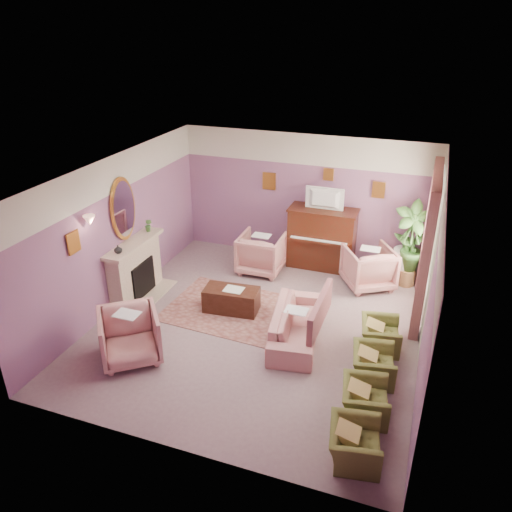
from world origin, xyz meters
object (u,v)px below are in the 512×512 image
(piano, at_px, (322,239))
(floral_armchair_left, at_px, (261,251))
(floral_armchair_right, at_px, (369,265))
(olive_chair_d, at_px, (380,331))
(olive_chair_c, at_px, (374,360))
(television, at_px, (324,198))
(olive_chair_a, at_px, (355,439))
(olive_chair_b, at_px, (365,396))
(sofa, at_px, (296,318))
(floral_armchair_front, at_px, (129,334))
(side_table, at_px, (405,265))
(coffee_table, at_px, (231,300))

(piano, distance_m, floral_armchair_left, 1.34)
(floral_armchair_right, relative_size, olive_chair_d, 1.28)
(floral_armchair_right, height_order, olive_chair_c, floral_armchair_right)
(television, distance_m, olive_chair_d, 3.28)
(olive_chair_a, xyz_separation_m, olive_chair_b, (0.00, 0.82, 0.00))
(sofa, relative_size, floral_armchair_front, 2.02)
(sofa, height_order, side_table, sofa)
(side_table, bearing_deg, floral_armchair_front, -132.81)
(floral_armchair_right, xyz_separation_m, olive_chair_c, (0.50, -2.86, -0.15))
(side_table, bearing_deg, floral_armchair_left, -168.49)
(floral_armchair_front, distance_m, olive_chair_a, 3.79)
(coffee_table, height_order, olive_chair_a, olive_chair_a)
(piano, height_order, floral_armchair_left, piano)
(olive_chair_b, bearing_deg, olive_chair_d, 90.00)
(sofa, xyz_separation_m, side_table, (1.56, 2.74, -0.03))
(sofa, bearing_deg, floral_armchair_left, 122.48)
(olive_chair_d, xyz_separation_m, side_table, (0.17, 2.54, 0.04))
(sofa, height_order, olive_chair_a, sofa)
(piano, height_order, television, television)
(floral_armchair_front, bearing_deg, sofa, 31.88)
(olive_chair_c, distance_m, side_table, 3.36)
(olive_chair_a, xyz_separation_m, side_table, (0.17, 5.00, 0.04))
(olive_chair_a, bearing_deg, floral_armchair_front, 167.58)
(olive_chair_c, xyz_separation_m, side_table, (0.17, 3.36, 0.04))
(olive_chair_c, bearing_deg, coffee_table, 158.89)
(coffee_table, distance_m, floral_armchair_right, 2.89)
(coffee_table, distance_m, olive_chair_a, 3.85)
(floral_armchair_right, height_order, floral_armchair_front, same)
(piano, xyz_separation_m, olive_chair_c, (1.60, -3.42, -0.34))
(floral_armchair_front, bearing_deg, television, 63.44)
(olive_chair_c, bearing_deg, television, 115.37)
(sofa, bearing_deg, floral_armchair_front, -148.12)
(olive_chair_c, bearing_deg, olive_chair_b, -90.00)
(sofa, distance_m, floral_armchair_front, 2.73)
(side_table, bearing_deg, floral_armchair_right, -143.87)
(sofa, distance_m, olive_chair_d, 1.40)
(television, relative_size, floral_armchair_front, 0.86)
(olive_chair_b, bearing_deg, olive_chair_c, 90.00)
(piano, bearing_deg, floral_armchair_right, -26.99)
(side_table, bearing_deg, olive_chair_a, -92.01)
(olive_chair_b, xyz_separation_m, olive_chair_c, (0.00, 0.82, 0.00))
(television, relative_size, floral_armchair_right, 0.86)
(floral_armchair_left, height_order, olive_chair_d, floral_armchair_left)
(sofa, xyz_separation_m, floral_armchair_left, (-1.37, 2.15, 0.09))
(piano, distance_m, olive_chair_c, 3.79)
(television, xyz_separation_m, floral_armchair_front, (-2.10, -4.20, -1.13))
(floral_armchair_left, distance_m, floral_armchair_front, 3.71)
(coffee_table, xyz_separation_m, olive_chair_d, (2.74, -0.24, 0.09))
(floral_armchair_front, xyz_separation_m, olive_chair_b, (3.70, 0.01, -0.15))
(television, relative_size, olive_chair_b, 1.10)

